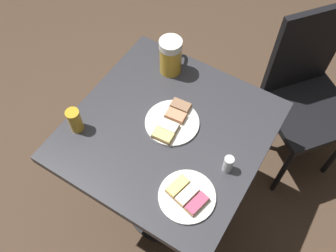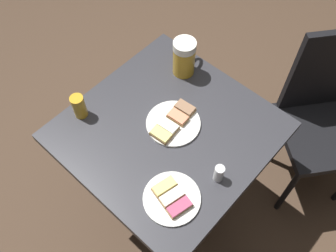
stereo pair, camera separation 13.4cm
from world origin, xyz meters
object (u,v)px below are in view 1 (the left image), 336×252
plate_near (172,122)px  salt_shaker (228,164)px  cafe_chair (306,90)px  beer_glass_small (75,120)px  plate_far (187,196)px  beer_mug (171,56)px

plate_near → salt_shaker: (0.06, 0.26, 0.03)m
cafe_chair → beer_glass_small: bearing=0.0°
beer_glass_small → plate_near: bearing=125.0°
plate_near → cafe_chair: 0.75m
plate_far → beer_glass_small: size_ratio=1.90×
salt_shaker → plate_near: bearing=-103.4°
plate_near → plate_far: 0.29m
plate_near → beer_glass_small: 0.35m
plate_near → beer_mug: beer_mug is taller
plate_far → plate_near: bearing=-139.0°
plate_near → plate_far: bearing=41.0°
plate_near → plate_far: same height
salt_shaker → cafe_chair: cafe_chair is taller
beer_mug → salt_shaker: (0.29, 0.40, -0.04)m
beer_glass_small → salt_shaker: (-0.14, 0.54, -0.01)m
beer_glass_small → salt_shaker: bearing=104.3°
plate_far → beer_mug: (-0.45, -0.34, 0.07)m
plate_near → cafe_chair: bearing=149.1°
beer_glass_small → cafe_chair: bearing=141.3°
beer_mug → plate_near: bearing=32.4°
plate_far → beer_mug: size_ratio=1.20×
beer_mug → salt_shaker: size_ratio=2.17×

